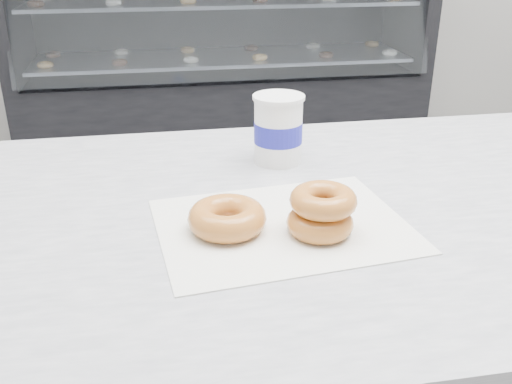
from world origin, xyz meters
The scene contains 6 objects.
ground centered at (0.00, 0.00, 0.00)m, with size 5.00×5.00×0.00m, color gray.
display_case centered at (0.00, 2.12, 0.49)m, with size 2.40×0.74×1.25m.
wax_paper centered at (-0.25, -0.66, 0.90)m, with size 0.34×0.26×0.00m, color silver.
donut_single centered at (-0.32, -0.66, 0.92)m, with size 0.11×0.11×0.04m, color #CC8438.
donut_stack centered at (-0.20, -0.69, 0.93)m, with size 0.11×0.11×0.06m.
coffee_cup centered at (-0.20, -0.42, 0.96)m, with size 0.10×0.10×0.12m.
Camera 1 is at (-0.40, -1.34, 1.27)m, focal length 40.00 mm.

